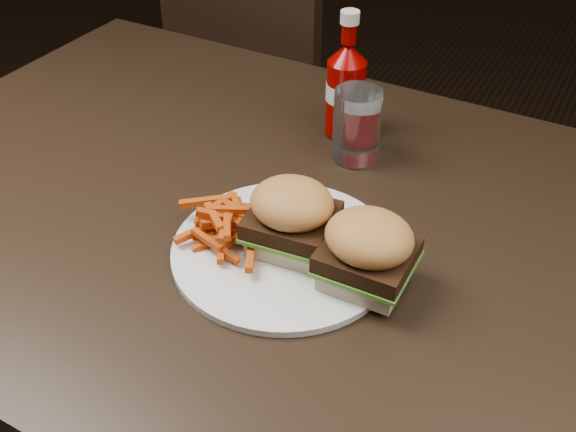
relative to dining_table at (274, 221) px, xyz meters
The scene contains 8 objects.
dining_table is the anchor object (origin of this frame).
chair_far 0.82m from the dining_table, 117.60° to the left, with size 0.40×0.40×0.04m, color black.
plate 0.09m from the dining_table, 52.36° to the right, with size 0.27×0.27×0.01m, color white.
sandwich_half_a 0.10m from the dining_table, 45.78° to the right, with size 0.09×0.08×0.02m, color beige.
sandwich_half_b 0.18m from the dining_table, 24.97° to the right, with size 0.09×0.08×0.02m, color beige.
fries_pile 0.09m from the dining_table, 96.94° to the right, with size 0.11×0.11×0.04m, color red, non-canonical shape.
ketchup_bottle 0.23m from the dining_table, 90.35° to the left, with size 0.06×0.06×0.11m, color #860100.
tumbler 0.18m from the dining_table, 75.26° to the left, with size 0.07×0.07×0.10m, color white.
Camera 1 is at (0.35, -0.60, 1.28)m, focal length 42.00 mm.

